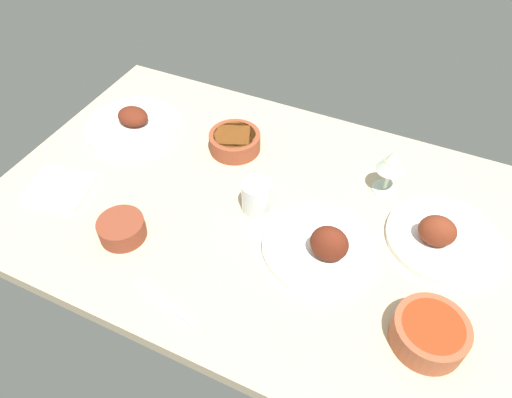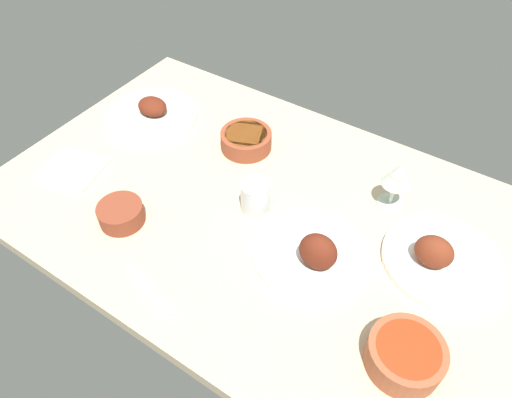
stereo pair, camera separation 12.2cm
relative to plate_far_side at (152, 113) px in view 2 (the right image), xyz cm
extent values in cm
cube|color=#C6B28E|center=(49.19, -13.53, -3.54)|extent=(140.00, 90.00, 4.00)
cylinder|color=white|center=(-0.09, -0.17, -0.74)|extent=(29.42, 29.42, 1.60)
ellipsoid|color=#602314|center=(0.32, 0.57, 2.49)|extent=(9.88, 7.89, 5.30)
cylinder|color=white|center=(96.50, -5.04, -0.74)|extent=(27.93, 27.93, 1.60)
ellipsoid|color=maroon|center=(94.37, -7.49, 3.75)|extent=(9.01, 7.16, 8.02)
cylinder|color=white|center=(69.10, -20.52, -0.74)|extent=(27.39, 27.39, 1.60)
ellipsoid|color=#602314|center=(72.18, -22.59, 4.39)|extent=(9.21, 7.27, 9.41)
cylinder|color=#A35133|center=(97.93, -33.86, 1.70)|extent=(15.49, 15.49, 6.49)
cylinder|color=#9E3314|center=(97.93, -33.86, 4.45)|extent=(12.70, 12.70, 1.00)
cylinder|color=brown|center=(23.49, -37.30, 1.07)|extent=(11.66, 11.66, 5.22)
cylinder|color=#DBCC7A|center=(23.49, -37.30, 3.18)|extent=(9.56, 9.56, 1.00)
cylinder|color=brown|center=(33.89, 4.40, 1.18)|extent=(15.25, 15.25, 5.45)
cylinder|color=brown|center=(33.89, 4.40, 3.40)|extent=(12.51, 12.51, 1.00)
cylinder|color=silver|center=(78.98, 6.46, -1.29)|extent=(7.00, 7.00, 0.50)
cylinder|color=silver|center=(78.98, 6.46, 2.46)|extent=(1.00, 1.00, 7.00)
cone|color=silver|center=(78.98, 6.46, 9.21)|extent=(7.60, 7.60, 6.50)
cylinder|color=beige|center=(78.98, 6.46, 7.76)|extent=(4.18, 4.18, 2.80)
cylinder|color=silver|center=(49.88, -14.87, 2.93)|extent=(7.68, 7.68, 8.96)
cube|color=white|center=(-2.07, -31.33, -0.94)|extent=(19.08, 17.06, 1.20)
cube|color=silver|center=(43.60, -49.21, -1.14)|extent=(17.40, 5.60, 0.80)
camera|label=1|loc=(84.54, -89.54, 89.84)|focal=32.48mm
camera|label=2|loc=(95.23, -83.59, 89.84)|focal=32.48mm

